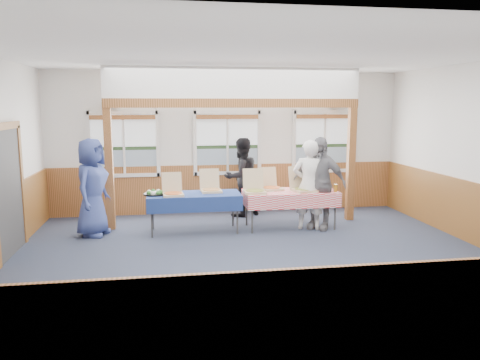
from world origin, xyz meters
The scene contains 27 objects.
floor centered at (0.00, 0.00, 0.00)m, with size 8.00×8.00×0.00m, color #252B3C.
ceiling centered at (0.00, 0.00, 3.20)m, with size 8.00×8.00×0.00m, color white.
wall_back centered at (0.00, 3.50, 1.60)m, with size 8.00×8.00×0.00m, color silver.
wall_front centered at (0.00, -3.50, 1.60)m, with size 8.00×8.00×0.00m, color silver.
wainscot_back centered at (0.00, 3.48, 0.55)m, with size 7.98×0.05×1.10m, color brown.
wainscot_front centered at (0.00, -3.48, 0.55)m, with size 7.98×0.05×1.10m, color brown.
cased_opening centered at (-3.96, 0.90, 1.05)m, with size 0.06×1.30×2.10m, color #373737.
window_left centered at (-2.30, 3.46, 1.68)m, with size 1.56×0.10×1.46m.
window_mid centered at (0.00, 3.46, 1.68)m, with size 1.56×0.10×1.46m.
window_right centered at (2.30, 3.46, 1.68)m, with size 1.56×0.10×1.46m.
post_left centered at (-2.50, 2.30, 1.20)m, with size 0.15×0.15×2.40m, color #5A3514.
post_right centered at (2.50, 2.30, 1.20)m, with size 0.15×0.15×2.40m, color #5A3514.
cross_beam centered at (0.00, 2.30, 2.49)m, with size 5.15×0.18×0.18m, color #5A3514.
table_left centered at (-0.88, 1.82, 0.70)m, with size 1.95×1.37×0.76m.
table_right centered at (1.05, 1.83, 0.70)m, with size 2.01×1.38×0.76m.
pizza_box_a centered at (-1.28, 1.72, 0.82)m, with size 0.41×0.49×0.41m.
pizza_box_b centered at (-0.53, 1.99, 0.82)m, with size 0.42×0.50×0.43m.
pizza_box_c centered at (0.30, 1.73, 0.82)m, with size 0.43×0.52×0.45m.
pizza_box_d centered at (0.69, 2.02, 0.82)m, with size 0.47×0.54×0.43m.
pizza_box_e centered at (1.29, 1.75, 0.83)m, with size 0.52×0.60×0.47m.
pizza_box_f centered at (1.70, 1.97, 0.82)m, with size 0.44×0.51×0.43m.
veggie_tray centered at (-1.63, 1.82, 0.79)m, with size 0.41×0.41×0.09m.
drink_glass centered at (1.90, 1.58, 0.83)m, with size 0.07×0.07×0.15m, color #AB721C.
woman_white centered at (1.39, 1.68, 0.89)m, with size 0.65×0.43×1.79m, color silver.
woman_black centered at (0.25, 3.02, 0.87)m, with size 0.85×0.66×1.74m, color black.
man_blue centered at (-2.78, 1.88, 0.92)m, with size 0.90×0.59×1.85m, color #334281.
person_grey centered at (1.59, 1.68, 0.92)m, with size 1.08×0.45×1.85m, color slate.
Camera 1 is at (-1.40, -7.09, 2.44)m, focal length 35.00 mm.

